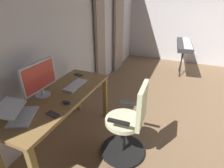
% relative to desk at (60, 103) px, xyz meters
% --- Properties ---
extents(back_room_partition, '(5.82, 0.10, 2.62)m').
position_rel_desk_xyz_m(back_room_partition, '(-1.26, -0.45, 0.65)').
color(back_room_partition, silver).
rests_on(back_room_partition, ground).
extents(curtain_left_panel, '(0.54, 0.06, 2.17)m').
position_rel_desk_xyz_m(curtain_left_panel, '(-2.87, -0.34, 0.43)').
color(curtain_left_panel, gray).
rests_on(curtain_left_panel, ground).
extents(curtain_right_panel, '(0.35, 0.06, 2.17)m').
position_rel_desk_xyz_m(curtain_right_panel, '(-1.82, -0.34, 0.43)').
color(curtain_right_panel, gray).
rests_on(curtain_right_panel, ground).
extents(desk, '(1.57, 0.60, 0.76)m').
position_rel_desk_xyz_m(desk, '(0.00, 0.00, 0.00)').
color(desk, olive).
rests_on(desk, ground).
extents(office_chair, '(0.56, 0.56, 1.01)m').
position_rel_desk_xyz_m(office_chair, '(-0.15, 0.85, -0.19)').
color(office_chair, black).
rests_on(office_chair, ground).
extents(computer_monitor, '(0.50, 0.18, 0.42)m').
position_rel_desk_xyz_m(computer_monitor, '(0.07, -0.18, 0.33)').
color(computer_monitor, silver).
rests_on(computer_monitor, desk).
extents(computer_keyboard, '(0.37, 0.15, 0.02)m').
position_rel_desk_xyz_m(computer_keyboard, '(-0.29, 0.04, 0.11)').
color(computer_keyboard, silver).
rests_on(computer_keyboard, desk).
extents(laptop, '(0.43, 0.42, 0.16)m').
position_rel_desk_xyz_m(laptop, '(0.50, -0.09, 0.15)').
color(laptop, silver).
rests_on(laptop, desk).
extents(computer_mouse, '(0.06, 0.10, 0.04)m').
position_rel_desk_xyz_m(computer_mouse, '(0.11, 0.19, 0.12)').
color(computer_mouse, '#333338').
rests_on(computer_mouse, desk).
extents(cell_phone_face_up, '(0.11, 0.16, 0.01)m').
position_rel_desk_xyz_m(cell_phone_face_up, '(-0.61, -0.12, 0.11)').
color(cell_phone_face_up, '#232328').
rests_on(cell_phone_face_up, desk).
extents(cell_phone_by_monitor, '(0.09, 0.15, 0.01)m').
position_rel_desk_xyz_m(cell_phone_by_monitor, '(0.33, 0.18, 0.11)').
color(cell_phone_by_monitor, '#333338').
rests_on(cell_phone_by_monitor, desk).
extents(piano_keyboard, '(1.26, 0.44, 0.82)m').
position_rel_desk_xyz_m(piano_keyboard, '(-3.11, 1.26, 0.09)').
color(piano_keyboard, black).
rests_on(piano_keyboard, ground).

